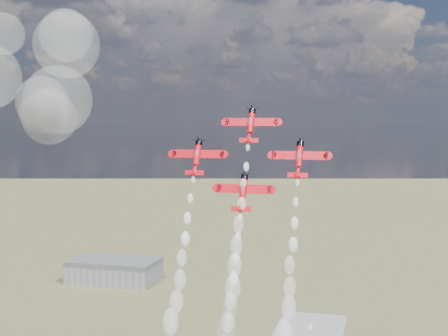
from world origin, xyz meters
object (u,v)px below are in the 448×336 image
at_px(plane_left, 197,157).
at_px(plane_slot, 243,192).
at_px(hangar, 114,270).
at_px(plane_lead, 251,125).
at_px(plane_right, 299,158).

height_order(plane_left, plane_slot, plane_left).
height_order(hangar, plane_lead, plane_lead).
bearing_deg(plane_right, hangar, 127.14).
relative_size(hangar, plane_right, 3.60).
relative_size(plane_lead, plane_slot, 1.00).
bearing_deg(plane_left, hangar, 121.22).
xyz_separation_m(plane_lead, plane_right, (13.17, -4.18, -8.21)).
xyz_separation_m(hangar, plane_lead, (118.70, -169.91, 85.64)).
bearing_deg(plane_slot, plane_left, 162.37).
distance_m(plane_lead, plane_right, 16.07).
height_order(hangar, plane_left, plane_left).
bearing_deg(plane_lead, plane_left, -162.37).
bearing_deg(plane_left, plane_right, 0.00).
bearing_deg(plane_slot, plane_right, 17.63).
xyz_separation_m(hangar, plane_right, (131.87, -174.09, 77.42)).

